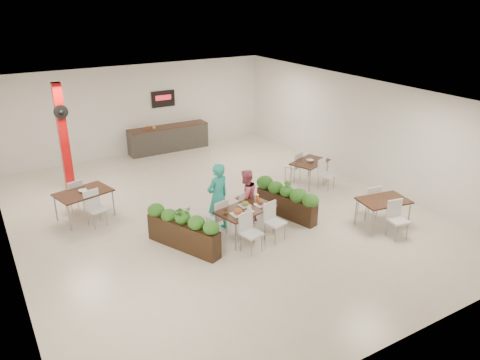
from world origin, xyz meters
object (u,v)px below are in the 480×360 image
(red_column, at_px, (63,136))
(side_table_a, at_px, (84,196))
(service_counter, at_px, (169,138))
(planter_left, at_px, (183,228))
(side_table_b, at_px, (310,165))
(side_table_c, at_px, (383,204))
(diner_woman, at_px, (246,197))
(planter_right, at_px, (287,199))
(diner_man, at_px, (218,197))
(main_table, at_px, (245,213))

(red_column, relative_size, side_table_a, 1.91)
(service_counter, bearing_deg, planter_left, -110.08)
(red_column, bearing_deg, planter_left, -73.74)
(side_table_b, bearing_deg, planter_left, 177.43)
(planter_left, distance_m, side_table_c, 5.01)
(diner_woman, height_order, planter_right, diner_woman)
(planter_left, height_order, side_table_a, planter_left)
(red_column, bearing_deg, service_counter, 25.00)
(planter_right, bearing_deg, diner_woman, 166.69)
(service_counter, relative_size, diner_man, 1.70)
(planter_right, bearing_deg, red_column, 132.53)
(side_table_b, bearing_deg, side_table_a, 149.52)
(side_table_b, bearing_deg, diner_man, 176.93)
(main_table, distance_m, side_table_b, 3.90)
(service_counter, xyz_separation_m, diner_woman, (-0.60, -6.51, 0.23))
(planter_right, height_order, side_table_a, planter_right)
(main_table, bearing_deg, planter_left, 170.38)
(diner_man, bearing_deg, side_table_a, -54.19)
(red_column, relative_size, planter_left, 1.66)
(red_column, distance_m, planter_right, 6.76)
(main_table, bearing_deg, service_counter, 82.01)
(service_counter, xyz_separation_m, diner_man, (-1.40, -6.51, 0.39))
(side_table_a, bearing_deg, main_table, -58.79)
(diner_man, relative_size, planter_left, 0.91)
(diner_woman, height_order, planter_left, diner_woman)
(diner_woman, relative_size, side_table_a, 0.86)
(service_counter, distance_m, side_table_c, 8.78)
(diner_woman, bearing_deg, side_table_a, -47.02)
(red_column, bearing_deg, side_table_b, -28.27)
(service_counter, bearing_deg, main_table, -97.99)
(diner_man, distance_m, side_table_c, 4.14)
(service_counter, distance_m, diner_man, 6.67)
(red_column, bearing_deg, diner_man, -60.77)
(planter_right, bearing_deg, diner_man, 172.20)
(side_table_a, xyz_separation_m, side_table_c, (6.32, -4.33, -0.01))
(red_column, relative_size, diner_man, 1.82)
(diner_man, relative_size, side_table_b, 1.06)
(service_counter, distance_m, side_table_a, 5.84)
(planter_left, bearing_deg, diner_woman, 11.70)
(red_column, xyz_separation_m, side_table_a, (-0.09, -2.29, -1.00))
(planter_right, distance_m, side_table_b, 2.41)
(diner_woman, bearing_deg, side_table_b, -171.56)
(main_table, height_order, planter_right, planter_right)
(main_table, height_order, diner_woman, diner_woman)
(planter_left, bearing_deg, main_table, -9.62)
(service_counter, xyz_separation_m, planter_right, (0.50, -6.77, 0.00))
(planter_right, relative_size, side_table_b, 1.12)
(diner_man, xyz_separation_m, planter_right, (1.90, -0.26, -0.38))
(side_table_b, xyz_separation_m, side_table_c, (-0.20, -3.17, -0.00))
(diner_man, xyz_separation_m, diner_woman, (0.80, 0.00, -0.16))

